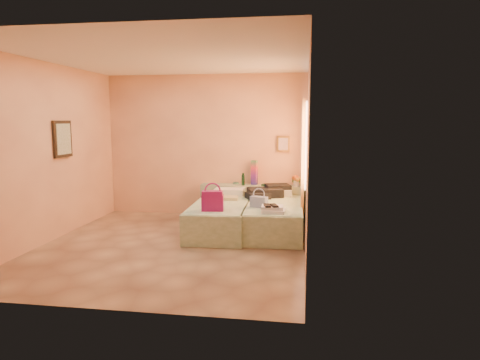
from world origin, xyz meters
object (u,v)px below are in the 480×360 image
object	(u,v)px
bed_left	(221,217)
water_bottle	(243,179)
flower_vase	(296,180)
blue_handbag	(259,202)
green_book	(267,185)
towel_stack	(274,209)
magenta_handbag	(213,201)
headboard_ledge	(253,201)
bed_right	(274,218)

from	to	relation	value
bed_left	water_bottle	world-z (taller)	water_bottle
flower_vase	blue_handbag	distance (m)	1.49
bed_left	green_book	world-z (taller)	green_book
bed_left	water_bottle	size ratio (longest dim) A/B	8.82
bed_left	towel_stack	xyz separation A→B (m)	(0.94, -0.64, 0.30)
water_bottle	blue_handbag	distance (m)	1.43
bed_left	magenta_handbag	distance (m)	0.76
headboard_ledge	flower_vase	world-z (taller)	flower_vase
bed_right	blue_handbag	size ratio (longest dim) A/B	7.20
green_book	blue_handbag	distance (m)	1.35
bed_left	green_book	xyz separation A→B (m)	(0.69, 1.06, 0.42)
headboard_ledge	magenta_handbag	bearing A→B (deg)	-103.29
bed_left	blue_handbag	world-z (taller)	blue_handbag
headboard_ledge	green_book	distance (m)	0.45
water_bottle	green_book	bearing A→B (deg)	0.23
headboard_ledge	water_bottle	bearing A→B (deg)	-157.28
headboard_ledge	towel_stack	xyz separation A→B (m)	(0.53, -1.77, 0.23)
bed_right	magenta_handbag	distance (m)	1.23
flower_vase	towel_stack	distance (m)	1.75
water_bottle	blue_handbag	bearing A→B (deg)	-71.42
water_bottle	blue_handbag	xyz separation A→B (m)	(0.45, -1.34, -0.17)
bed_left	flower_vase	distance (m)	1.73
bed_left	towel_stack	size ratio (longest dim) A/B	5.71
headboard_ledge	flower_vase	xyz separation A→B (m)	(0.84, -0.06, 0.45)
headboard_ledge	towel_stack	world-z (taller)	headboard_ledge
green_book	towel_stack	distance (m)	1.72
blue_handbag	green_book	bearing A→B (deg)	109.45
bed_right	water_bottle	size ratio (longest dim) A/B	8.82
blue_handbag	water_bottle	bearing A→B (deg)	128.63
headboard_ledge	water_bottle	distance (m)	0.48
green_book	water_bottle	bearing A→B (deg)	-165.38
water_bottle	flower_vase	xyz separation A→B (m)	(1.03, 0.01, 0.01)
water_bottle	towel_stack	world-z (taller)	water_bottle
green_book	towel_stack	size ratio (longest dim) A/B	0.56
headboard_ledge	green_book	bearing A→B (deg)	-14.85
magenta_handbag	towel_stack	bearing A→B (deg)	-6.60
bed_right	blue_handbag	world-z (taller)	blue_handbag
headboard_ledge	towel_stack	distance (m)	1.87
towel_stack	blue_handbag	bearing A→B (deg)	127.05
bed_left	bed_right	world-z (taller)	same
green_book	magenta_handbag	world-z (taller)	magenta_handbag
bed_left	water_bottle	distance (m)	1.20
towel_stack	headboard_ledge	bearing A→B (deg)	106.76
blue_handbag	headboard_ledge	bearing A→B (deg)	120.75
bed_left	magenta_handbag	xyz separation A→B (m)	(-0.01, -0.64, 0.41)
magenta_handbag	blue_handbag	size ratio (longest dim) A/B	1.21
water_bottle	magenta_handbag	bearing A→B (deg)	-97.91
bed_right	magenta_handbag	size ratio (longest dim) A/B	5.94
headboard_ledge	bed_left	xyz separation A→B (m)	(-0.41, -1.14, -0.08)
water_bottle	flower_vase	distance (m)	1.03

